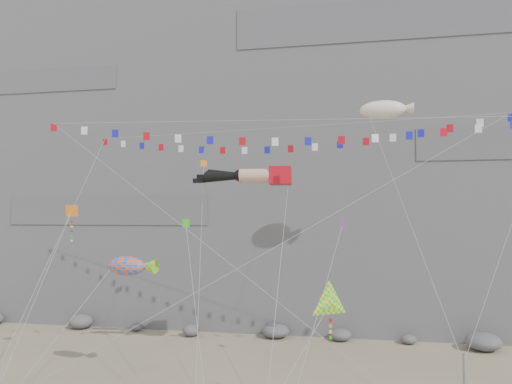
% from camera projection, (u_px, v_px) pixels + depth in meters
% --- Properties ---
extents(cliff, '(80.00, 28.00, 50.00)m').
position_uv_depth(cliff, '(294.00, 108.00, 62.62)').
color(cliff, slate).
rests_on(cliff, ground).
extents(talus_boulders, '(60.00, 3.00, 1.20)m').
position_uv_depth(talus_boulders, '(276.00, 331.00, 46.77)').
color(talus_boulders, slate).
rests_on(talus_boulders, ground).
extents(legs_kite, '(7.79, 16.80, 21.21)m').
position_uv_depth(legs_kite, '(254.00, 176.00, 36.93)').
color(legs_kite, '#B60B18').
rests_on(legs_kite, ground).
extents(flag_banner_upper, '(31.67, 15.18, 26.96)m').
position_uv_depth(flag_banner_upper, '(278.00, 128.00, 38.30)').
color(flag_banner_upper, '#B60B18').
rests_on(flag_banner_upper, ground).
extents(flag_banner_lower, '(33.19, 6.94, 20.65)m').
position_uv_depth(flag_banner_lower, '(292.00, 120.00, 33.68)').
color(flag_banner_lower, '#B60B18').
rests_on(flag_banner_lower, ground).
extents(harlequin_kite, '(1.70, 8.80, 14.15)m').
position_uv_depth(harlequin_kite, '(72.00, 212.00, 36.19)').
color(harlequin_kite, red).
rests_on(harlequin_kite, ground).
extents(fish_windsock, '(6.84, 7.75, 11.46)m').
position_uv_depth(fish_windsock, '(126.00, 266.00, 34.37)').
color(fish_windsock, '#FF530D').
rests_on(fish_windsock, ground).
extents(delta_kite, '(5.26, 5.22, 9.12)m').
position_uv_depth(delta_kite, '(330.00, 303.00, 26.23)').
color(delta_kite, yellow).
rests_on(delta_kite, ground).
extents(blimp_windsock, '(6.76, 13.81, 24.06)m').
position_uv_depth(blimp_windsock, '(383.00, 110.00, 39.31)').
color(blimp_windsock, beige).
rests_on(blimp_windsock, ground).
extents(small_kite_a, '(4.94, 16.22, 22.53)m').
position_uv_depth(small_kite_a, '(204.00, 167.00, 40.40)').
color(small_kite_a, orange).
rests_on(small_kite_a, ground).
extents(small_kite_b, '(3.46, 10.98, 15.34)m').
position_uv_depth(small_kite_b, '(342.00, 228.00, 34.16)').
color(small_kite_b, purple).
rests_on(small_kite_b, ground).
extents(small_kite_c, '(4.45, 7.62, 13.48)m').
position_uv_depth(small_kite_c, '(186.00, 226.00, 31.68)').
color(small_kite_c, green).
rests_on(small_kite_c, ground).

